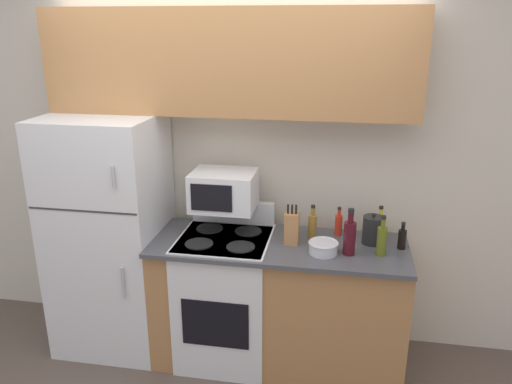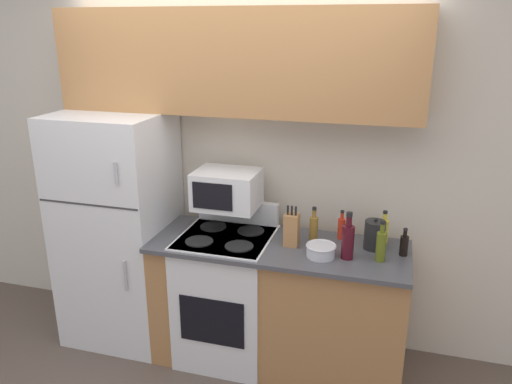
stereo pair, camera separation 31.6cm
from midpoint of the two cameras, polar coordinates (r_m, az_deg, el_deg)
The scene contains 16 objects.
ground_plane at distance 3.60m, azimuth -7.25°, elevation -20.52°, with size 12.00×12.00×0.00m, color brown.
wall_back at distance 3.61m, azimuth -4.81°, elevation 2.65°, with size 8.00×0.05×2.55m.
lower_cabinets at distance 3.50m, azimuth -0.09°, elevation -12.56°, with size 1.68×0.63×0.90m.
refrigerator at distance 3.73m, azimuth -18.68°, elevation -4.70°, with size 0.75×0.69×1.70m.
upper_cabinets at distance 3.31m, azimuth -5.97°, elevation 14.53°, with size 2.42×0.31×0.67m.
stove at distance 3.55m, azimuth -6.07°, elevation -11.78°, with size 0.61×0.61×1.07m.
microwave at distance 3.36m, azimuth -6.40°, elevation 0.16°, with size 0.43×0.34×0.26m.
knife_block at distance 3.23m, azimuth 1.32°, elevation -4.19°, with size 0.09×0.09×0.27m.
bowl at distance 3.13m, azimuth 4.84°, elevation -6.37°, with size 0.19×0.19×0.08m.
bottle_cooking_spray at distance 3.40m, azimuth 11.41°, elevation -3.77°, with size 0.06×0.06×0.22m.
bottle_soy_sauce at distance 3.26m, azimuth 13.72°, elevation -5.22°, with size 0.05×0.05×0.18m.
bottle_wine_red at distance 3.11m, azimuth 7.80°, elevation -5.13°, with size 0.08×0.08×0.30m.
bottle_vinegar at distance 3.31m, azimuth 3.76°, elevation -3.92°, with size 0.06×0.06×0.24m.
bottle_hot_sauce at distance 3.39m, azimuth 6.80°, elevation -3.72°, with size 0.05×0.05×0.20m.
bottle_olive_oil at distance 3.14m, azimuth 11.40°, elevation -5.43°, with size 0.06×0.06×0.26m.
kettle at distance 3.29m, azimuth 10.54°, elevation -4.34°, with size 0.13×0.13×0.21m.
Camera 1 is at (0.75, -2.69, 2.26)m, focal length 35.00 mm.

